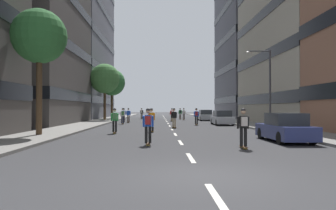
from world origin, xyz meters
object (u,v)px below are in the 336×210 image
(skater_2, at_px, (151,119))
(skater_6, at_px, (172,114))
(skater_5, at_px, (243,125))
(skater_9, at_px, (115,119))
(skater_8, at_px, (128,114))
(skater_11, at_px, (184,113))
(skater_12, at_px, (148,124))
(skater_3, at_px, (142,113))
(streetlamp_right, at_px, (266,80))
(street_tree_near, at_px, (105,79))
(skater_1, at_px, (174,117))
(parked_car_near, at_px, (205,116))
(street_tree_mid, at_px, (39,37))
(skater_10, at_px, (180,113))
(parked_car_far, at_px, (222,118))
(street_tree_far, at_px, (112,83))
(skater_4, at_px, (123,115))
(skater_0, at_px, (124,114))
(skater_7, at_px, (196,115))
(parked_car_mid, at_px, (285,128))

(skater_2, height_order, skater_6, same)
(skater_5, xyz_separation_m, skater_9, (-6.79, 8.43, 0.00))
(skater_8, bearing_deg, skater_5, -73.58)
(skater_11, distance_m, skater_12, 32.22)
(skater_3, xyz_separation_m, skater_8, (-0.97, -12.74, -0.03))
(streetlamp_right, bearing_deg, street_tree_near, 132.41)
(skater_2, distance_m, skater_9, 2.89)
(skater_1, distance_m, skater_2, 4.78)
(parked_car_near, height_order, street_tree_mid, street_tree_mid)
(skater_6, bearing_deg, streetlamp_right, -66.31)
(street_tree_near, distance_m, skater_10, 13.31)
(parked_car_far, bearing_deg, skater_2, -127.38)
(street_tree_far, bearing_deg, street_tree_mid, -90.00)
(street_tree_near, bearing_deg, parked_car_far, -37.58)
(skater_1, xyz_separation_m, skater_4, (-5.32, 6.99, 0.03))
(skater_5, relative_size, skater_12, 1.00)
(skater_0, relative_size, skater_10, 1.00)
(street_tree_mid, relative_size, skater_9, 4.38)
(skater_2, xyz_separation_m, skater_9, (-2.55, -1.36, 0.03))
(parked_car_near, bearing_deg, skater_7, -102.86)
(street_tree_near, height_order, skater_5, street_tree_near)
(skater_9, bearing_deg, skater_5, -51.13)
(skater_5, height_order, skater_8, same)
(street_tree_mid, bearing_deg, skater_10, 70.06)
(parked_car_near, bearing_deg, skater_10, 122.97)
(parked_car_near, height_order, skater_4, skater_4)
(parked_car_far, height_order, skater_5, skater_5)
(skater_6, bearing_deg, parked_car_near, 28.61)
(skater_0, xyz_separation_m, skater_5, (8.20, -27.34, 0.00))
(street_tree_far, distance_m, skater_7, 21.69)
(parked_car_mid, xyz_separation_m, skater_1, (-5.33, 11.35, 0.29))
(streetlamp_right, bearing_deg, skater_6, 113.69)
(parked_car_far, bearing_deg, skater_10, 100.88)
(parked_car_far, xyz_separation_m, skater_1, (-5.33, -5.11, 0.29))
(streetlamp_right, bearing_deg, skater_0, 131.64)
(parked_car_near, xyz_separation_m, skater_7, (-2.74, -12.00, 0.32))
(skater_0, height_order, skater_5, same)
(street_tree_mid, xyz_separation_m, skater_9, (4.34, 2.41, -5.17))
(street_tree_far, bearing_deg, skater_0, -72.97)
(skater_5, bearing_deg, streetlamp_right, 66.86)
(parked_car_near, bearing_deg, parked_car_far, -90.00)
(skater_2, height_order, skater_9, same)
(skater_5, distance_m, skater_12, 4.47)
(skater_2, xyz_separation_m, skater_7, (4.50, 9.31, 0.03))
(skater_1, relative_size, skater_11, 1.00)
(skater_3, xyz_separation_m, skater_9, (-0.37, -29.41, 0.00))
(parked_car_far, height_order, skater_12, skater_12)
(skater_0, xyz_separation_m, skater_11, (8.31, 6.01, -0.03))
(street_tree_far, bearing_deg, parked_car_mid, -67.48)
(skater_3, relative_size, skater_11, 1.00)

